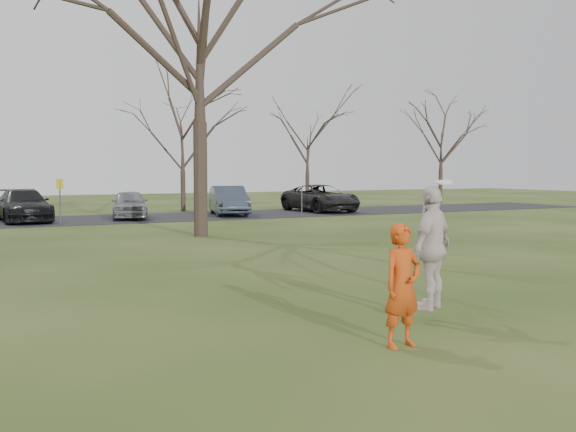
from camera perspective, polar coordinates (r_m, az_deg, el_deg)
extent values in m
plane|color=#1E380F|center=(10.07, 10.57, -9.98)|extent=(120.00, 120.00, 0.00)
cube|color=black|center=(33.36, -16.64, -0.30)|extent=(62.00, 6.50, 0.04)
imported|color=#BE410F|center=(9.05, 10.01, -6.03)|extent=(0.66, 0.48, 1.71)
imported|color=black|center=(32.91, -22.23, 0.87)|extent=(2.38, 5.32, 1.51)
imported|color=gray|center=(33.27, -13.74, 1.01)|extent=(2.56, 4.45, 1.43)
imported|color=#313C4A|center=(35.02, -5.24, 1.37)|extent=(2.70, 5.01, 1.57)
imported|color=black|center=(37.95, 2.86, 1.58)|extent=(2.80, 5.74, 1.57)
imported|color=beige|center=(10.60, 12.54, -2.72)|extent=(1.25, 0.95, 1.98)
cylinder|color=white|center=(10.54, 13.52, 2.90)|extent=(0.27, 0.27, 0.09)
cylinder|color=#47474C|center=(30.03, -19.39, 1.06)|extent=(0.06, 0.06, 2.00)
cube|color=yellow|center=(30.00, -19.43, 2.68)|extent=(0.35, 0.35, 0.45)
cylinder|color=#47474C|center=(33.79, 1.22, 1.59)|extent=(0.06, 0.06, 2.00)
cube|color=silver|center=(33.76, 1.22, 3.03)|extent=(0.35, 0.35, 0.45)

